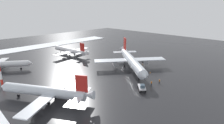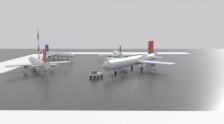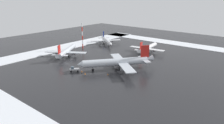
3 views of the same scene
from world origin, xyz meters
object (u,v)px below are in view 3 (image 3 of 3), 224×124
(airplane_parked_starboard, at_px, (67,51))
(traffic_cone_near_nose, at_px, (108,74))
(airplane_far_rear, at_px, (148,48))
(ground_crew_beside_wing, at_px, (82,72))
(pushback_tug, at_px, (74,69))
(traffic_cone_mid_line, at_px, (131,73))
(airplane_distant_tail, at_px, (117,62))
(antenna_mast, at_px, (82,36))
(airplane_foreground_jet, at_px, (106,41))
(ground_crew_mid_apron, at_px, (85,74))

(airplane_parked_starboard, distance_m, traffic_cone_near_nose, 42.78)
(airplane_far_rear, height_order, ground_crew_beside_wing, airplane_far_rear)
(pushback_tug, relative_size, traffic_cone_mid_line, 8.79)
(airplane_distant_tail, height_order, ground_crew_beside_wing, airplane_distant_tail)
(airplane_parked_starboard, distance_m, antenna_mast, 21.69)
(airplane_far_rear, bearing_deg, traffic_cone_mid_line, -166.62)
(airplane_far_rear, xyz_separation_m, airplane_parked_starboard, (40.66, -33.98, 0.25))
(traffic_cone_near_nose, relative_size, traffic_cone_mid_line, 1.00)
(airplane_foreground_jet, distance_m, pushback_tug, 63.28)
(airplane_far_rear, relative_size, traffic_cone_mid_line, 52.08)
(antenna_mast, height_order, traffic_cone_near_nose, antenna_mast)
(airplane_parked_starboard, xyz_separation_m, pushback_tug, (16.26, 25.57, -1.78))
(traffic_cone_near_nose, bearing_deg, ground_crew_mid_apron, -39.33)
(pushback_tug, bearing_deg, airplane_foreground_jet, -107.83)
(antenna_mast, bearing_deg, traffic_cone_near_nose, 59.09)
(ground_crew_mid_apron, relative_size, traffic_cone_near_nose, 3.11)
(airplane_far_rear, distance_m, traffic_cone_near_nose, 50.44)
(traffic_cone_near_nose, bearing_deg, traffic_cone_mid_line, 140.40)
(pushback_tug, bearing_deg, traffic_cone_near_nose, 159.80)
(airplane_parked_starboard, xyz_separation_m, traffic_cone_near_nose, (9.12, 41.70, -2.79))
(airplane_far_rear, xyz_separation_m, traffic_cone_near_nose, (49.78, 7.72, -2.54))
(antenna_mast, xyz_separation_m, traffic_cone_mid_line, (19.88, 55.71, -8.85))
(airplane_parked_starboard, xyz_separation_m, airplane_foreground_jet, (-40.48, -2.41, -0.33))
(airplane_distant_tail, distance_m, traffic_cone_mid_line, 9.64)
(airplane_distant_tail, relative_size, ground_crew_mid_apron, 19.62)
(airplane_foreground_jet, distance_m, traffic_cone_mid_line, 65.67)
(pushback_tug, xyz_separation_m, traffic_cone_near_nose, (-7.14, 16.13, -1.01))
(airplane_foreground_jet, xyz_separation_m, ground_crew_mid_apron, (57.90, 37.30, -1.77))
(pushback_tug, bearing_deg, antenna_mast, -92.36)
(airplane_parked_starboard, height_order, ground_crew_mid_apron, airplane_parked_starboard)
(antenna_mast, bearing_deg, ground_crew_mid_apron, 48.10)
(airplane_parked_starboard, distance_m, ground_crew_beside_wing, 35.42)
(pushback_tug, height_order, traffic_cone_mid_line, pushback_tug)
(ground_crew_mid_apron, distance_m, ground_crew_beside_wing, 3.69)
(airplane_distant_tail, xyz_separation_m, traffic_cone_mid_line, (0.25, 8.93, -3.63))
(traffic_cone_near_nose, bearing_deg, ground_crew_beside_wing, -55.19)
(airplane_distant_tail, height_order, traffic_cone_mid_line, airplane_distant_tail)
(ground_crew_mid_apron, bearing_deg, pushback_tug, -47.71)
(ground_crew_beside_wing, relative_size, antenna_mast, 0.09)
(antenna_mast, distance_m, traffic_cone_near_nose, 56.93)
(airplane_parked_starboard, xyz_separation_m, traffic_cone_mid_line, (0.11, 49.15, -2.79))
(ground_crew_mid_apron, xyz_separation_m, traffic_cone_mid_line, (-17.31, 14.26, -0.70))
(antenna_mast, relative_size, traffic_cone_near_nose, 33.18)
(airplane_far_rear, height_order, traffic_cone_mid_line, airplane_far_rear)
(ground_crew_beside_wing, distance_m, traffic_cone_near_nose, 12.58)
(airplane_parked_starboard, height_order, antenna_mast, antenna_mast)
(ground_crew_beside_wing, distance_m, antenna_mast, 52.98)
(antenna_mast, distance_m, traffic_cone_mid_line, 59.81)
(antenna_mast, relative_size, traffic_cone_mid_line, 33.18)
(ground_crew_mid_apron, bearing_deg, airplane_far_rear, -129.71)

